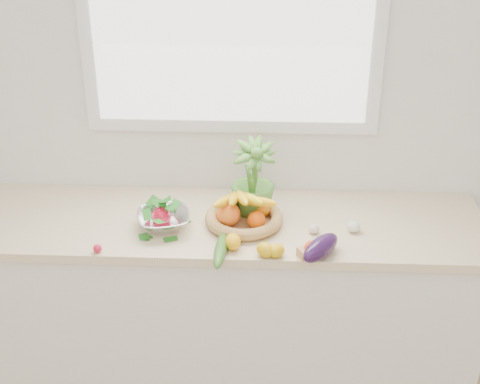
{
  "coord_description": "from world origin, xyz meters",
  "views": [
    {
      "loc": [
        0.16,
        -0.56,
        2.38
      ],
      "look_at": [
        0.05,
        1.93,
        1.05
      ],
      "focal_mm": 50.0,
      "sensor_mm": 36.0,
      "label": 1
    }
  ],
  "objects_px": {
    "eggplant": "(321,248)",
    "potted_herb": "(253,178)",
    "apple": "(161,216)",
    "cucumber": "(220,250)",
    "fruit_basket": "(243,214)",
    "colander_with_spinach": "(163,216)"
  },
  "relations": [
    {
      "from": "apple",
      "to": "cucumber",
      "type": "bearing_deg",
      "value": -39.91
    },
    {
      "from": "apple",
      "to": "potted_herb",
      "type": "relative_size",
      "value": 0.24
    },
    {
      "from": "cucumber",
      "to": "fruit_basket",
      "type": "relative_size",
      "value": 0.64
    },
    {
      "from": "colander_with_spinach",
      "to": "potted_herb",
      "type": "bearing_deg",
      "value": 21.33
    },
    {
      "from": "apple",
      "to": "potted_herb",
      "type": "height_order",
      "value": "potted_herb"
    },
    {
      "from": "potted_herb",
      "to": "cucumber",
      "type": "bearing_deg",
      "value": -109.1
    },
    {
      "from": "cucumber",
      "to": "potted_herb",
      "type": "xyz_separation_m",
      "value": [
        0.12,
        0.34,
        0.15
      ]
    },
    {
      "from": "apple",
      "to": "fruit_basket",
      "type": "relative_size",
      "value": 0.21
    },
    {
      "from": "apple",
      "to": "eggplant",
      "type": "distance_m",
      "value": 0.7
    },
    {
      "from": "apple",
      "to": "cucumber",
      "type": "distance_m",
      "value": 0.35
    },
    {
      "from": "apple",
      "to": "cucumber",
      "type": "xyz_separation_m",
      "value": [
        0.27,
        -0.23,
        -0.02
      ]
    },
    {
      "from": "cucumber",
      "to": "apple",
      "type": "bearing_deg",
      "value": 140.09
    },
    {
      "from": "potted_herb",
      "to": "colander_with_spinach",
      "type": "height_order",
      "value": "potted_herb"
    },
    {
      "from": "apple",
      "to": "potted_herb",
      "type": "bearing_deg",
      "value": 16.67
    },
    {
      "from": "eggplant",
      "to": "potted_herb",
      "type": "relative_size",
      "value": 0.62
    },
    {
      "from": "cucumber",
      "to": "fruit_basket",
      "type": "height_order",
      "value": "fruit_basket"
    },
    {
      "from": "eggplant",
      "to": "potted_herb",
      "type": "bearing_deg",
      "value": 129.64
    },
    {
      "from": "colander_with_spinach",
      "to": "apple",
      "type": "bearing_deg",
      "value": 115.77
    },
    {
      "from": "apple",
      "to": "colander_with_spinach",
      "type": "relative_size",
      "value": 0.31
    },
    {
      "from": "potted_herb",
      "to": "fruit_basket",
      "type": "height_order",
      "value": "potted_herb"
    },
    {
      "from": "potted_herb",
      "to": "fruit_basket",
      "type": "bearing_deg",
      "value": -112.51
    },
    {
      "from": "cucumber",
      "to": "potted_herb",
      "type": "distance_m",
      "value": 0.39
    }
  ]
}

